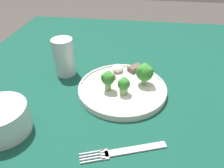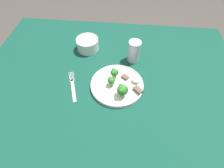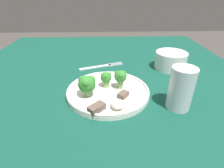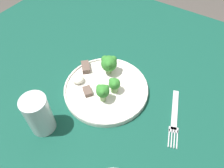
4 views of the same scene
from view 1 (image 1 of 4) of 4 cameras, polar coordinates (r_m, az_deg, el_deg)
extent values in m
cube|color=#114738|center=(0.58, 3.34, -5.61)|extent=(1.27, 1.05, 0.03)
cylinder|color=brown|center=(1.33, 25.49, -2.89)|extent=(0.06, 0.06, 0.70)
cylinder|color=brown|center=(1.35, -14.86, 0.28)|extent=(0.06, 0.06, 0.70)
cylinder|color=white|center=(0.60, 2.69, -1.45)|extent=(0.24, 0.24, 0.01)
torus|color=white|center=(0.60, 2.72, -0.76)|extent=(0.24, 0.24, 0.01)
cube|color=silver|center=(0.46, 6.26, -16.60)|extent=(0.06, 0.13, 0.00)
cube|color=silver|center=(0.45, -1.89, -17.95)|extent=(0.03, 0.02, 0.00)
cube|color=silver|center=(0.46, -5.33, -17.39)|extent=(0.02, 0.05, 0.00)
cube|color=silver|center=(0.46, -5.22, -18.05)|extent=(0.02, 0.05, 0.00)
cube|color=silver|center=(0.45, -5.11, -18.73)|extent=(0.02, 0.05, 0.00)
cube|color=silver|center=(0.45, -4.99, -19.42)|extent=(0.02, 0.05, 0.00)
cylinder|color=white|center=(0.53, -26.91, -8.31)|extent=(0.12, 0.12, 0.06)
cylinder|color=silver|center=(0.54, -26.76, -8.71)|extent=(0.10, 0.10, 0.05)
cylinder|color=silver|center=(0.67, -12.45, 6.88)|extent=(0.06, 0.06, 0.11)
cylinder|color=silver|center=(0.68, -12.22, 5.22)|extent=(0.05, 0.05, 0.06)
cylinder|color=#7FA866|center=(0.57, 3.04, -1.71)|extent=(0.02, 0.02, 0.02)
sphere|color=#337F2D|center=(0.56, 3.11, 0.02)|extent=(0.03, 0.03, 0.03)
sphere|color=#337F2D|center=(0.57, 3.23, 1.19)|extent=(0.01, 0.01, 0.01)
sphere|color=#337F2D|center=(0.55, 2.21, 0.42)|extent=(0.01, 0.01, 0.01)
sphere|color=#337F2D|center=(0.55, 3.97, 0.29)|extent=(0.01, 0.01, 0.01)
cylinder|color=#7FA866|center=(0.62, 8.31, 0.84)|extent=(0.01, 0.01, 0.02)
sphere|color=#337F2D|center=(0.60, 8.52, 2.96)|extent=(0.05, 0.05, 0.05)
sphere|color=#337F2D|center=(0.61, 8.63, 4.53)|extent=(0.02, 0.02, 0.02)
sphere|color=#337F2D|center=(0.59, 7.40, 3.57)|extent=(0.02, 0.02, 0.02)
sphere|color=#337F2D|center=(0.59, 9.80, 3.39)|extent=(0.02, 0.02, 0.02)
cylinder|color=#7FA866|center=(0.58, -1.05, -0.57)|extent=(0.02, 0.02, 0.03)
sphere|color=#337F2D|center=(0.57, -1.08, 1.50)|extent=(0.04, 0.04, 0.04)
sphere|color=#337F2D|center=(0.57, -0.92, 2.77)|extent=(0.02, 0.02, 0.02)
sphere|color=#337F2D|center=(0.56, -2.12, 1.96)|extent=(0.02, 0.02, 0.02)
sphere|color=#337F2D|center=(0.56, -0.21, 1.82)|extent=(0.02, 0.02, 0.02)
cube|color=brown|center=(0.63, -0.74, 1.64)|extent=(0.04, 0.04, 0.01)
cube|color=brown|center=(0.67, 6.02, 4.10)|extent=(0.05, 0.05, 0.02)
ellipsoid|color=silver|center=(0.67, 1.46, 4.15)|extent=(0.04, 0.03, 0.02)
camera|label=2|loc=(0.74, 68.57, 40.64)|focal=28.00mm
camera|label=3|loc=(0.93, 6.60, 29.77)|focal=28.00mm
camera|label=4|loc=(0.46, -62.18, 38.73)|focal=35.00mm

